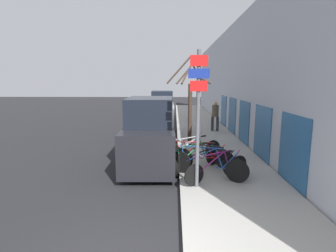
# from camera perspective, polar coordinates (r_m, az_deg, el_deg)

# --- Properties ---
(ground_plane) EXTENTS (80.00, 80.00, 0.00)m
(ground_plane) POSITION_cam_1_polar(r_m,az_deg,el_deg) (15.31, -1.72, -2.10)
(ground_plane) COLOR black
(sidewalk_curb) EXTENTS (3.20, 32.00, 0.15)m
(sidewalk_curb) POSITION_cam_1_polar(r_m,az_deg,el_deg) (18.11, 7.00, -0.11)
(sidewalk_curb) COLOR #9E9B93
(sidewalk_curb) RESTS_ON ground
(building_facade) EXTENTS (0.23, 32.00, 6.50)m
(building_facade) POSITION_cam_1_polar(r_m,az_deg,el_deg) (18.05, 12.84, 9.73)
(building_facade) COLOR #B2B7C1
(building_facade) RESTS_ON ground
(signpost) EXTENTS (0.56, 0.13, 3.79)m
(signpost) POSITION_cam_1_polar(r_m,az_deg,el_deg) (7.17, 6.54, 2.71)
(signpost) COLOR #595B60
(signpost) RESTS_ON sidewalk_curb
(bicycle_0) EXTENTS (2.06, 1.28, 0.90)m
(bicycle_0) POSITION_cam_1_polar(r_m,az_deg,el_deg) (8.10, 10.77, -8.99)
(bicycle_0) COLOR black
(bicycle_0) RESTS_ON sidewalk_curb
(bicycle_1) EXTENTS (2.30, 1.19, 0.99)m
(bicycle_1) POSITION_cam_1_polar(r_m,az_deg,el_deg) (8.30, 8.58, -8.26)
(bicycle_1) COLOR black
(bicycle_1) RESTS_ON sidewalk_curb
(bicycle_2) EXTENTS (2.09, 1.37, 0.97)m
(bicycle_2) POSITION_cam_1_polar(r_m,az_deg,el_deg) (8.67, 8.52, -7.53)
(bicycle_2) COLOR black
(bicycle_2) RESTS_ON sidewalk_curb
(bicycle_3) EXTENTS (1.87, 1.29, 0.90)m
(bicycle_3) POSITION_cam_1_polar(r_m,az_deg,el_deg) (9.05, 6.13, -6.91)
(bicycle_3) COLOR black
(bicycle_3) RESTS_ON sidewalk_curb
(bicycle_4) EXTENTS (2.27, 0.76, 0.90)m
(bicycle_4) POSITION_cam_1_polar(r_m,az_deg,el_deg) (9.34, 6.91, -6.39)
(bicycle_4) COLOR black
(bicycle_4) RESTS_ON sidewalk_curb
(bicycle_5) EXTENTS (2.24, 1.42, 0.99)m
(bicycle_5) POSITION_cam_1_polar(r_m,az_deg,el_deg) (9.77, 5.42, -5.45)
(bicycle_5) COLOR black
(bicycle_5) RESTS_ON sidewalk_curb
(parked_car_0) EXTENTS (2.06, 4.68, 2.53)m
(parked_car_0) POSITION_cam_1_polar(r_m,az_deg,el_deg) (9.84, -3.86, -1.92)
(parked_car_0) COLOR black
(parked_car_0) RESTS_ON ground
(parked_car_1) EXTENTS (1.99, 4.42, 2.24)m
(parked_car_1) POSITION_cam_1_polar(r_m,az_deg,el_deg) (15.15, -2.02, 1.66)
(parked_car_1) COLOR #51565B
(parked_car_1) RESTS_ON ground
(parked_car_2) EXTENTS (2.08, 4.30, 2.42)m
(parked_car_2) POSITION_cam_1_polar(r_m,az_deg,el_deg) (20.80, -1.25, 3.99)
(parked_car_2) COLOR #B2B7BC
(parked_car_2) RESTS_ON ground
(pedestrian_near) EXTENTS (0.46, 0.40, 1.80)m
(pedestrian_near) POSITION_cam_1_polar(r_m,az_deg,el_deg) (16.15, 10.23, 2.64)
(pedestrian_near) COLOR #333338
(pedestrian_near) RESTS_ON sidewalk_curb
(street_tree) EXTENTS (2.00, 2.13, 4.09)m
(street_tree) POSITION_cam_1_polar(r_m,az_deg,el_deg) (12.01, 4.73, 4.78)
(street_tree) COLOR #3D2D23
(street_tree) RESTS_ON sidewalk_curb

